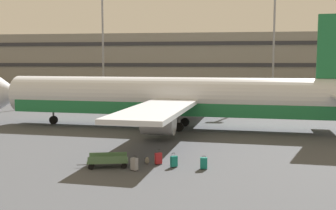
# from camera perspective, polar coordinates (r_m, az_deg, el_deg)

# --- Properties ---
(ground_plane) EXTENTS (600.00, 600.00, 0.00)m
(ground_plane) POSITION_cam_1_polar(r_m,az_deg,el_deg) (43.02, -1.63, -2.96)
(ground_plane) COLOR #424449
(terminal_structure) EXTENTS (167.75, 21.12, 12.52)m
(terminal_structure) POSITION_cam_1_polar(r_m,az_deg,el_deg) (90.10, 3.23, 5.74)
(terminal_structure) COLOR gray
(terminal_structure) RESTS_ON ground_plane
(airliner) EXTENTS (40.70, 32.88, 11.16)m
(airliner) POSITION_cam_1_polar(r_m,az_deg,el_deg) (40.95, 0.71, 0.92)
(airliner) COLOR silver
(airliner) RESTS_ON ground_plane
(light_mast_left) EXTENTS (1.80, 0.50, 25.16)m
(light_mast_left) POSITION_cam_1_polar(r_m,az_deg,el_deg) (76.77, -9.24, 11.64)
(light_mast_left) COLOR gray
(light_mast_left) RESTS_ON ground_plane
(light_mast_center_left) EXTENTS (1.80, 0.50, 26.65)m
(light_mast_center_left) POSITION_cam_1_polar(r_m,az_deg,el_deg) (74.23, 14.83, 12.30)
(light_mast_center_left) COLOR gray
(light_mast_center_left) RESTS_ON ground_plane
(suitcase_laid_flat) EXTENTS (0.50, 0.45, 0.93)m
(suitcase_laid_flat) POSITION_cam_1_polar(r_m,az_deg,el_deg) (25.46, -4.79, -8.31)
(suitcase_laid_flat) COLOR gray
(suitcase_laid_flat) RESTS_ON ground_plane
(suitcase_black) EXTENTS (0.49, 0.48, 0.92)m
(suitcase_black) POSITION_cam_1_polar(r_m,az_deg,el_deg) (26.21, 0.84, -7.97)
(suitcase_black) COLOR #147266
(suitcase_black) RESTS_ON ground_plane
(suitcase_large) EXTENTS (0.50, 0.45, 1.00)m
(suitcase_large) POSITION_cam_1_polar(r_m,az_deg,el_deg) (26.91, -1.37, -7.54)
(suitcase_large) COLOR #B21E23
(suitcase_large) RESTS_ON ground_plane
(suitcase_navy) EXTENTS (0.47, 0.32, 0.87)m
(suitcase_navy) POSITION_cam_1_polar(r_m,az_deg,el_deg) (25.83, 5.07, -8.18)
(suitcase_navy) COLOR #147266
(suitcase_navy) RESTS_ON ground_plane
(backpack_orange) EXTENTS (0.35, 0.41, 0.51)m
(backpack_orange) POSITION_cam_1_polar(r_m,az_deg,el_deg) (27.12, -2.97, -7.85)
(backpack_orange) COLOR gray
(backpack_orange) RESTS_ON ground_plane
(baggage_cart) EXTENTS (3.37, 1.88, 0.82)m
(baggage_cart) POSITION_cam_1_polar(r_m,az_deg,el_deg) (26.56, -8.51, -7.76)
(baggage_cart) COLOR #4C724C
(baggage_cart) RESTS_ON ground_plane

